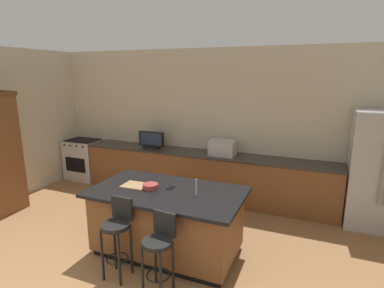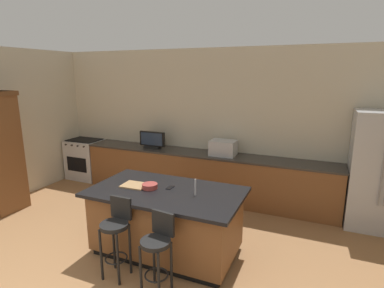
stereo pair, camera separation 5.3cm
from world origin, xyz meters
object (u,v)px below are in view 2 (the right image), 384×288
(tv_monitor, at_px, (152,141))
(range_oven, at_px, (86,159))
(bar_stool_left, at_px, (116,231))
(cell_phone, at_px, (170,188))
(bar_stool_right, at_px, (158,247))
(refrigerator, at_px, (380,171))
(fruit_bowl, at_px, (150,186))
(kitchen_island, at_px, (167,221))
(microwave, at_px, (223,148))
(cutting_board, at_px, (135,185))

(tv_monitor, bearing_deg, range_oven, 178.44)
(bar_stool_left, xyz_separation_m, cell_phone, (0.33, 0.80, 0.32))
(range_oven, relative_size, cell_phone, 6.27)
(bar_stool_right, bearing_deg, range_oven, 148.52)
(refrigerator, xyz_separation_m, tv_monitor, (-4.13, -0.00, 0.13))
(tv_monitor, bearing_deg, bar_stool_right, -58.88)
(tv_monitor, xyz_separation_m, bar_stool_left, (1.04, -2.66, -0.48))
(bar_stool_right, distance_m, fruit_bowl, 0.98)
(refrigerator, height_order, fruit_bowl, refrigerator)
(kitchen_island, height_order, fruit_bowl, fruit_bowl)
(refrigerator, bearing_deg, bar_stool_left, -139.21)
(microwave, height_order, bar_stool_right, microwave)
(tv_monitor, xyz_separation_m, cutting_board, (0.88, -1.99, -0.16))
(kitchen_island, relative_size, range_oven, 2.19)
(fruit_bowl, distance_m, cell_phone, 0.28)
(kitchen_island, bearing_deg, cutting_board, -177.63)
(kitchen_island, xyz_separation_m, microwave, (0.16, 2.02, 0.60))
(bar_stool_right, bearing_deg, cutting_board, 143.08)
(bar_stool_left, height_order, cutting_board, bar_stool_left)
(range_oven, bearing_deg, kitchen_island, -32.11)
(range_oven, distance_m, fruit_bowl, 3.65)
(microwave, height_order, cutting_board, microwave)
(cutting_board, bearing_deg, cell_phone, 14.54)
(refrigerator, relative_size, fruit_bowl, 8.92)
(refrigerator, distance_m, cutting_board, 3.81)
(range_oven, xyz_separation_m, microwave, (3.39, 0.00, 0.60))
(tv_monitor, bearing_deg, microwave, 1.95)
(refrigerator, distance_m, range_oven, 6.01)
(cell_phone, bearing_deg, fruit_bowl, -151.92)
(fruit_bowl, bearing_deg, kitchen_island, 5.34)
(microwave, bearing_deg, refrigerator, -1.12)
(kitchen_island, xyz_separation_m, fruit_bowl, (-0.24, -0.02, 0.48))
(bar_stool_left, bearing_deg, range_oven, 137.24)
(microwave, distance_m, fruit_bowl, 2.09)
(refrigerator, bearing_deg, bar_stool_right, -132.30)
(bar_stool_right, height_order, cutting_board, bar_stool_right)
(kitchen_island, height_order, bar_stool_right, bar_stool_right)
(kitchen_island, distance_m, bar_stool_left, 0.77)
(microwave, relative_size, bar_stool_left, 0.48)
(bar_stool_left, height_order, fruit_bowl, bar_stool_left)
(range_oven, height_order, bar_stool_right, bar_stool_right)
(tv_monitor, relative_size, bar_stool_left, 0.57)
(refrigerator, height_order, cutting_board, refrigerator)
(microwave, xyz_separation_m, fruit_bowl, (-0.40, -2.04, -0.12))
(bar_stool_left, distance_m, bar_stool_right, 0.61)
(range_oven, bearing_deg, fruit_bowl, -34.38)
(tv_monitor, bearing_deg, cutting_board, -66.19)
(tv_monitor, distance_m, cutting_board, 2.18)
(bar_stool_right, distance_m, cell_phone, 0.98)
(tv_monitor, height_order, bar_stool_left, tv_monitor)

